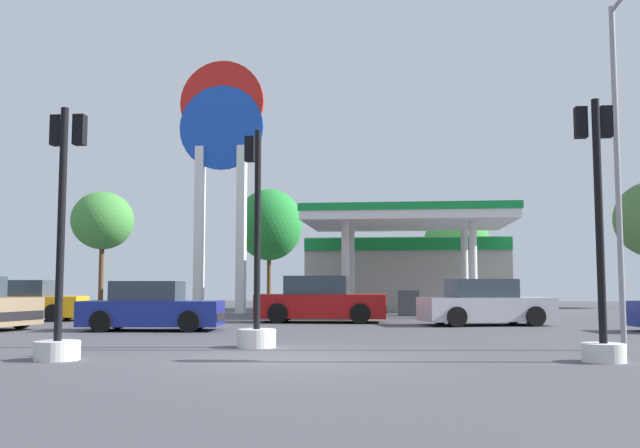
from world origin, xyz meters
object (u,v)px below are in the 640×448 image
(car_2, at_px, (152,308))
(traffic_signal_1, at_px, (600,270))
(tree_2, at_px, (456,242))
(station_pole_sign, at_px, (221,151))
(tree_1, at_px, (269,225))
(tree_0, at_px, (103,221))
(traffic_signal_0, at_px, (60,280))
(car_0, at_px, (485,304))
(corner_streetlamp, at_px, (619,140))
(car_5, at_px, (25,302))
(car_1, at_px, (321,301))
(traffic_signal_2, at_px, (256,297))

(car_2, height_order, traffic_signal_1, traffic_signal_1)
(car_2, xyz_separation_m, traffic_signal_1, (10.81, -7.15, 0.95))
(traffic_signal_1, bearing_deg, tree_2, 90.38)
(station_pole_sign, relative_size, traffic_signal_1, 2.60)
(tree_2, bearing_deg, tree_1, 175.69)
(tree_0, bearing_deg, tree_1, 4.15)
(car_2, bearing_deg, traffic_signal_0, -81.77)
(car_0, bearing_deg, traffic_signal_0, -127.42)
(traffic_signal_1, relative_size, corner_streetlamp, 0.64)
(car_5, relative_size, corner_streetlamp, 0.61)
(tree_1, bearing_deg, traffic_signal_1, -68.57)
(station_pole_sign, bearing_deg, corner_streetlamp, -53.20)
(car_1, distance_m, tree_0, 22.79)
(car_2, xyz_separation_m, corner_streetlamp, (11.85, -5.09, 3.70))
(traffic_signal_0, xyz_separation_m, tree_0, (-12.09, 29.08, 3.85))
(car_5, height_order, tree_0, tree_0)
(car_2, height_order, car_5, car_5)
(car_0, relative_size, tree_0, 0.65)
(station_pole_sign, distance_m, tree_1, 10.00)
(tree_0, xyz_separation_m, tree_2, (21.56, -0.10, -1.48))
(car_1, xyz_separation_m, car_5, (-11.12, -0.20, -0.06))
(traffic_signal_0, distance_m, traffic_signal_1, 9.69)
(tree_2, bearing_deg, traffic_signal_0, -108.11)
(car_5, bearing_deg, corner_streetlamp, -28.11)
(car_5, xyz_separation_m, traffic_signal_1, (17.46, -11.95, 0.92))
(station_pole_sign, bearing_deg, traffic_signal_0, -83.48)
(car_0, xyz_separation_m, traffic_signal_1, (0.70, -10.94, 0.92))
(tree_2, bearing_deg, car_1, -110.96)
(tree_2, bearing_deg, traffic_signal_1, -89.62)
(corner_streetlamp, bearing_deg, station_pole_sign, 126.80)
(traffic_signal_2, bearing_deg, car_2, 129.54)
(car_2, height_order, tree_1, tree_1)
(car_0, xyz_separation_m, car_1, (-5.64, 1.21, 0.06))
(car_1, bearing_deg, car_2, -131.80)
(station_pole_sign, height_order, car_2, station_pole_sign)
(station_pole_sign, xyz_separation_m, car_2, (1.17, -12.31, -7.08))
(traffic_signal_1, xyz_separation_m, tree_0, (-21.75, 28.31, 3.67))
(car_1, bearing_deg, traffic_signal_0, -104.42)
(traffic_signal_2, bearing_deg, car_1, 88.35)
(tree_0, bearing_deg, tree_2, -0.26)
(car_2, height_order, tree_0, tree_0)
(car_0, relative_size, traffic_signal_0, 0.99)
(car_5, distance_m, traffic_signal_0, 14.93)
(traffic_signal_1, distance_m, traffic_signal_2, 6.97)
(car_5, xyz_separation_m, tree_2, (17.27, 16.27, 3.11))
(car_1, bearing_deg, corner_streetlamp, -53.78)
(car_1, xyz_separation_m, traffic_signal_0, (-3.32, -12.91, 0.68))
(car_5, xyz_separation_m, corner_streetlamp, (18.51, -9.89, 3.67))
(traffic_signal_1, bearing_deg, station_pole_sign, 121.60)
(car_0, relative_size, tree_1, 0.64)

